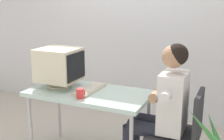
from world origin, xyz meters
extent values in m
cube|color=silver|center=(0.30, 1.40, 1.50)|extent=(8.00, 0.10, 3.00)
cylinder|color=#B7B7BC|center=(-0.56, -0.26, 0.35)|extent=(0.04, 0.04, 0.70)
cylinder|color=#B7B7BC|center=(-0.56, 0.26, 0.35)|extent=(0.04, 0.04, 0.70)
cylinder|color=#B7B7BC|center=(0.56, 0.26, 0.35)|extent=(0.04, 0.04, 0.70)
cube|color=silver|center=(0.00, 0.00, 0.72)|extent=(1.24, 0.64, 0.04)
cylinder|color=beige|center=(-0.36, 0.02, 0.75)|extent=(0.26, 0.26, 0.02)
cylinder|color=beige|center=(-0.36, 0.02, 0.79)|extent=(0.06, 0.06, 0.05)
cube|color=beige|center=(-0.36, 0.02, 0.99)|extent=(0.41, 0.39, 0.34)
cube|color=black|center=(-0.15, 0.02, 0.99)|extent=(0.01, 0.33, 0.28)
cube|color=beige|center=(0.00, 0.03, 0.76)|extent=(0.17, 0.46, 0.02)
cube|color=beige|center=(0.00, 0.03, 0.77)|extent=(0.14, 0.41, 0.01)
cube|color=#2D2D33|center=(0.88, 0.01, 0.44)|extent=(0.45, 0.45, 0.06)
cube|color=#2D2D33|center=(1.08, 0.01, 0.67)|extent=(0.04, 0.40, 0.41)
cube|color=silver|center=(0.86, 0.01, 0.76)|extent=(0.22, 0.35, 0.54)
sphere|color=#A57A5B|center=(0.84, 0.01, 1.17)|extent=(0.20, 0.20, 0.20)
sphere|color=black|center=(0.87, 0.01, 1.19)|extent=(0.19, 0.19, 0.19)
cylinder|color=#262838|center=(0.66, -0.08, 0.49)|extent=(0.39, 0.14, 0.14)
cylinder|color=#262838|center=(0.66, 0.10, 0.49)|extent=(0.39, 0.14, 0.14)
cylinder|color=silver|center=(0.84, -0.20, 0.88)|extent=(0.09, 0.14, 0.09)
cylinder|color=silver|center=(0.84, 0.21, 0.88)|extent=(0.09, 0.14, 0.09)
cylinder|color=#A57A5B|center=(0.72, 0.01, 0.83)|extent=(0.09, 0.35, 0.09)
cone|color=#398240|center=(1.26, -0.20, 0.59)|extent=(0.30, 0.47, 0.33)
cone|color=#398240|center=(1.23, -0.33, 0.65)|extent=(0.44, 0.14, 0.42)
cylinder|color=red|center=(0.03, -0.21, 0.79)|extent=(0.07, 0.07, 0.09)
torus|color=red|center=(0.03, -0.17, 0.79)|extent=(0.06, 0.01, 0.06)
camera|label=1|loc=(1.35, -2.40, 1.65)|focal=45.51mm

